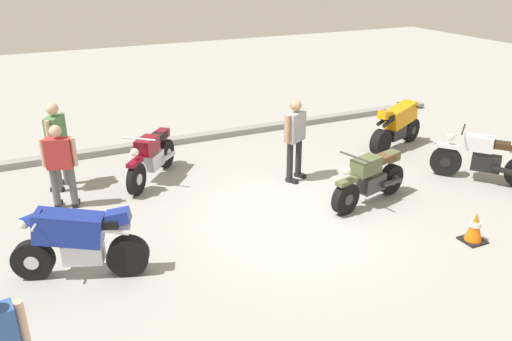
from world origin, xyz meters
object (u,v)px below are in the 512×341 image
(motorcycle_maroon_cruiser, at_px, (152,156))
(person_in_red_shirt, at_px, (60,162))
(motorcycle_orange_sportbike, at_px, (398,124))
(traffic_cone, at_px, (475,227))
(motorcycle_olive_vintage, at_px, (371,179))
(person_in_green_shirt, at_px, (57,140))
(person_in_gray_shirt, at_px, (295,135))
(motorcycle_blue_sportbike, at_px, (77,240))
(motorcycle_silver_cruiser, at_px, (485,158))

(motorcycle_maroon_cruiser, distance_m, person_in_red_shirt, 1.93)
(motorcycle_orange_sportbike, distance_m, traffic_cone, 4.52)
(motorcycle_olive_vintage, bearing_deg, motorcycle_maroon_cruiser, -54.47)
(motorcycle_maroon_cruiser, xyz_separation_m, person_in_green_shirt, (-1.75, 0.37, 0.51))
(person_in_gray_shirt, height_order, person_in_green_shirt, person_in_green_shirt)
(motorcycle_olive_vintage, distance_m, motorcycle_orange_sportbike, 3.32)
(motorcycle_olive_vintage, xyz_separation_m, motorcycle_blue_sportbike, (-5.29, -0.20, 0.11))
(motorcycle_blue_sportbike, height_order, traffic_cone, motorcycle_blue_sportbike)
(person_in_red_shirt, xyz_separation_m, person_in_green_shirt, (0.05, 0.95, 0.12))
(motorcycle_blue_sportbike, relative_size, motorcycle_maroon_cruiser, 1.12)
(motorcycle_maroon_cruiser, bearing_deg, motorcycle_olive_vintage, 89.87)
(motorcycle_orange_sportbike, height_order, person_in_red_shirt, person_in_red_shirt)
(motorcycle_olive_vintage, xyz_separation_m, person_in_gray_shirt, (-0.75, 1.59, 0.50))
(motorcycle_olive_vintage, xyz_separation_m, person_in_green_shirt, (-5.18, 3.18, 0.54))
(person_in_green_shirt, bearing_deg, motorcycle_blue_sportbike, 117.78)
(motorcycle_silver_cruiser, distance_m, motorcycle_maroon_cruiser, 6.84)
(motorcycle_silver_cruiser, bearing_deg, motorcycle_orange_sportbike, -33.18)
(motorcycle_orange_sportbike, height_order, traffic_cone, motorcycle_orange_sportbike)
(motorcycle_silver_cruiser, distance_m, motorcycle_olive_vintage, 2.73)
(motorcycle_olive_vintage, relative_size, motorcycle_orange_sportbike, 1.01)
(person_in_red_shirt, relative_size, traffic_cone, 3.03)
(motorcycle_silver_cruiser, height_order, motorcycle_orange_sportbike, motorcycle_orange_sportbike)
(motorcycle_silver_cruiser, distance_m, person_in_green_shirt, 8.60)
(motorcycle_orange_sportbike, distance_m, person_in_green_shirt, 7.71)
(motorcycle_maroon_cruiser, height_order, person_in_red_shirt, person_in_red_shirt)
(motorcycle_olive_vintage, relative_size, motorcycle_blue_sportbike, 1.02)
(motorcycle_maroon_cruiser, bearing_deg, person_in_red_shirt, -32.86)
(motorcycle_blue_sportbike, bearing_deg, person_in_green_shirt, -71.55)
(motorcycle_blue_sportbike, bearing_deg, motorcycle_olive_vintage, -157.59)
(motorcycle_orange_sportbike, distance_m, person_in_gray_shirt, 3.29)
(motorcycle_olive_vintage, xyz_separation_m, person_in_red_shirt, (-5.23, 2.24, 0.42))
(motorcycle_silver_cruiser, height_order, motorcycle_blue_sportbike, motorcycle_blue_sportbike)
(motorcycle_silver_cruiser, relative_size, person_in_gray_shirt, 0.99)
(motorcycle_olive_vintage, relative_size, person_in_red_shirt, 1.20)
(traffic_cone, bearing_deg, motorcycle_orange_sportbike, 66.75)
(motorcycle_blue_sportbike, height_order, motorcycle_maroon_cruiser, motorcycle_blue_sportbike)
(motorcycle_silver_cruiser, height_order, person_in_gray_shirt, person_in_gray_shirt)
(motorcycle_silver_cruiser, bearing_deg, person_in_green_shirt, 27.49)
(motorcycle_maroon_cruiser, bearing_deg, person_in_gray_shirt, 104.60)
(motorcycle_blue_sportbike, bearing_deg, person_in_gray_shirt, -138.28)
(motorcycle_olive_vintage, height_order, motorcycle_maroon_cruiser, motorcycle_maroon_cruiser)
(person_in_gray_shirt, bearing_deg, motorcycle_blue_sportbike, -97.39)
(person_in_gray_shirt, xyz_separation_m, person_in_red_shirt, (-4.48, 0.65, -0.08))
(motorcycle_orange_sportbike, relative_size, person_in_gray_shirt, 1.11)
(motorcycle_maroon_cruiser, bearing_deg, motorcycle_blue_sportbike, 7.63)
(motorcycle_olive_vintage, height_order, motorcycle_blue_sportbike, motorcycle_blue_sportbike)
(motorcycle_silver_cruiser, bearing_deg, motorcycle_blue_sportbike, 50.66)
(motorcycle_silver_cruiser, xyz_separation_m, person_in_gray_shirt, (-3.47, 1.76, 0.46))
(motorcycle_silver_cruiser, relative_size, motorcycle_olive_vintage, 0.88)
(motorcycle_silver_cruiser, xyz_separation_m, person_in_green_shirt, (-7.90, 3.36, 0.51))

